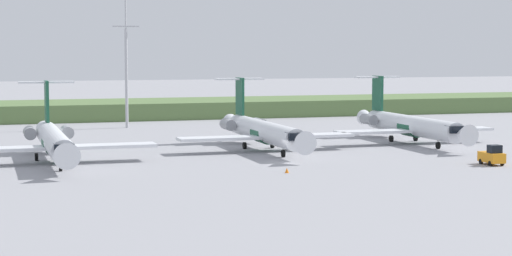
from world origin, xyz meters
name	(u,v)px	position (x,y,z in m)	size (l,w,h in m)	color
ground_plane	(218,138)	(0.00, 30.00, 0.00)	(500.00, 500.00, 0.00)	#939399
grass_berm	(161,109)	(0.00, 72.58, 1.57)	(320.00, 20.00, 3.14)	#597542
regional_jet_nearest	(54,140)	(-25.24, 8.35, 2.54)	(22.81, 31.00, 9.00)	silver
regional_jet_second	(263,130)	(1.37, 12.84, 2.54)	(22.81, 31.00, 9.00)	silver
regional_jet_third	(410,125)	(23.54, 15.23, 2.54)	(22.81, 31.00, 9.00)	silver
antenna_mast	(126,64)	(-10.11, 50.56, 10.57)	(4.40, 0.50, 25.57)	#B2B2B7
baggage_tug	(492,156)	(21.36, -8.93, 1.00)	(1.72, 3.20, 2.30)	orange
safety_cone_front_marker	(287,170)	(-2.72, -8.13, 0.28)	(0.44, 0.44, 0.55)	orange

